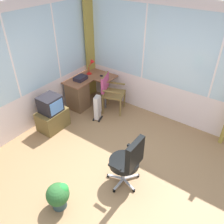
{
  "coord_description": "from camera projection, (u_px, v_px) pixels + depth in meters",
  "views": [
    {
      "loc": [
        -2.24,
        -1.56,
        3.31
      ],
      "look_at": [
        0.75,
        0.58,
        0.76
      ],
      "focal_mm": 37.4,
      "sensor_mm": 36.0,
      "label": 1
    }
  ],
  "objects": [
    {
      "name": "desk",
      "position": [
        79.0,
        94.0,
        5.78
      ],
      "size": [
        1.13,
        0.89,
        0.72
      ],
      "color": "brown",
      "rests_on": "ground"
    },
    {
      "name": "tv_remote",
      "position": [
        103.0,
        76.0,
        5.81
      ],
      "size": [
        0.07,
        0.16,
        0.02
      ],
      "primitive_type": "cube",
      "rotation": [
        0.0,
        0.0,
        0.16
      ],
      "color": "black",
      "rests_on": "desk"
    },
    {
      "name": "ground",
      "position": [
        114.0,
        179.0,
        4.15
      ],
      "size": [
        5.44,
        5.68,
        0.06
      ],
      "primitive_type": "cube",
      "color": "#98734D"
    },
    {
      "name": "paper_tray",
      "position": [
        80.0,
        78.0,
        5.64
      ],
      "size": [
        0.31,
        0.25,
        0.09
      ],
      "primitive_type": "cube",
      "rotation": [
        0.0,
        0.0,
        0.06
      ],
      "color": "#28222E",
      "rests_on": "desk"
    },
    {
      "name": "tv_on_stand",
      "position": [
        52.0,
        114.0,
        5.1
      ],
      "size": [
        0.64,
        0.44,
        0.81
      ],
      "color": "brown",
      "rests_on": "ground"
    },
    {
      "name": "east_window_panel",
      "position": [
        176.0,
        66.0,
        4.88
      ],
      "size": [
        0.07,
        4.68,
        2.64
      ],
      "color": "silver",
      "rests_on": "ground"
    },
    {
      "name": "space_heater",
      "position": [
        98.0,
        107.0,
        5.41
      ],
      "size": [
        0.29,
        0.23,
        0.62
      ],
      "color": "silver",
      "rests_on": "ground"
    },
    {
      "name": "wooden_armchair",
      "position": [
        109.0,
        88.0,
        5.58
      ],
      "size": [
        0.62,
        0.62,
        0.94
      ],
      "color": "brown",
      "rests_on": "ground"
    },
    {
      "name": "north_window_panel",
      "position": [
        15.0,
        76.0,
        4.52
      ],
      "size": [
        4.44,
        0.07,
        2.64
      ],
      "color": "silver",
      "rests_on": "ground"
    },
    {
      "name": "office_chair",
      "position": [
        128.0,
        160.0,
        3.72
      ],
      "size": [
        0.6,
        0.58,
        0.99
      ],
      "color": "#B7B7BF",
      "rests_on": "ground"
    },
    {
      "name": "potted_plant",
      "position": [
        58.0,
        195.0,
        3.53
      ],
      "size": [
        0.36,
        0.36,
        0.46
      ],
      "color": "#2E474A",
      "rests_on": "ground"
    },
    {
      "name": "desk_lamp",
      "position": [
        92.0,
        64.0,
        5.82
      ],
      "size": [
        0.23,
        0.2,
        0.38
      ],
      "color": "red",
      "rests_on": "desk"
    },
    {
      "name": "curtain_corner",
      "position": [
        91.0,
        49.0,
        5.89
      ],
      "size": [
        0.3,
        0.11,
        2.54
      ],
      "primitive_type": "cube",
      "rotation": [
        0.0,
        0.0,
        -0.12
      ],
      "color": "#A28A39",
      "rests_on": "ground"
    }
  ]
}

